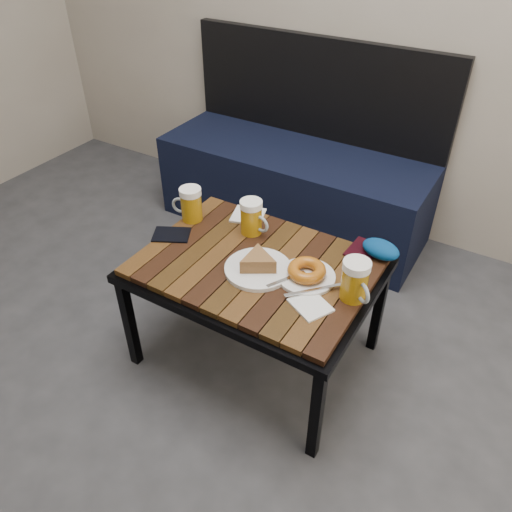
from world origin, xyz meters
The scene contains 12 objects.
bench centered at (-0.20, 1.76, 0.27)m, with size 1.40×0.50×0.95m.
cafe_table centered at (0.12, 0.83, 0.43)m, with size 0.84×0.62×0.47m.
beer_mug_left centered at (-0.24, 0.94, 0.54)m, with size 0.13×0.10×0.14m.
beer_mug_centre centered at (0.01, 0.98, 0.54)m, with size 0.13×0.09×0.14m.
beer_mug_right centered at (0.48, 0.83, 0.54)m, with size 0.13×0.12×0.14m.
plate_pie centered at (0.15, 0.79, 0.50)m, with size 0.23×0.23×0.07m.
plate_bagel centered at (0.31, 0.84, 0.49)m, with size 0.23×0.23×0.05m.
napkin_left centered at (-0.06, 1.07, 0.48)m, with size 0.15×0.16×0.01m.
napkin_right centered at (0.38, 0.72, 0.48)m, with size 0.15×0.15×0.01m.
passport_navy centered at (-0.24, 0.80, 0.48)m, with size 0.10×0.14×0.01m, color black.
passport_burgundy centered at (0.42, 1.09, 0.48)m, with size 0.10×0.13×0.01m, color black.
knit_pouch centered at (0.48, 1.09, 0.50)m, with size 0.14×0.09×0.06m, color navy.
Camera 1 is at (0.83, -0.36, 1.55)m, focal length 35.00 mm.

